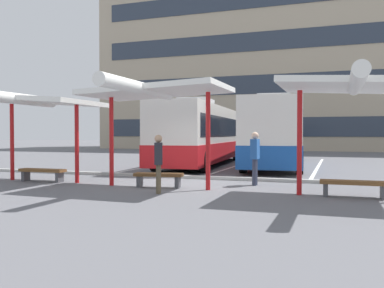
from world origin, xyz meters
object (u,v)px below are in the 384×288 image
(coach_bus_0, at_px, (203,136))
(waiting_shelter_0, at_px, (38,102))
(waiting_shelter_1, at_px, (154,93))
(coach_bus_1, at_px, (276,135))
(waiting_passenger_0, at_px, (158,160))
(bench_0, at_px, (42,172))
(waiting_passenger_1, at_px, (255,154))
(bench_2, at_px, (354,185))
(waiting_shelter_2, at_px, (355,87))
(bench_1, at_px, (159,177))

(coach_bus_0, height_order, waiting_shelter_0, coach_bus_0)
(waiting_shelter_1, bearing_deg, coach_bus_0, 99.13)
(coach_bus_1, height_order, waiting_passenger_0, coach_bus_1)
(bench_0, height_order, waiting_shelter_1, waiting_shelter_1)
(waiting_passenger_0, bearing_deg, waiting_passenger_1, 50.74)
(coach_bus_0, relative_size, waiting_passenger_1, 7.13)
(waiting_shelter_1, xyz_separation_m, bench_2, (5.73, 0.11, -2.61))
(waiting_shelter_0, bearing_deg, bench_2, -0.57)
(waiting_shelter_2, relative_size, bench_2, 2.75)
(waiting_shelter_0, xyz_separation_m, waiting_shelter_1, (4.51, -0.21, 0.16))
(waiting_shelter_1, height_order, waiting_passenger_0, waiting_shelter_1)
(waiting_shelter_2, bearing_deg, bench_2, 90.00)
(waiting_shelter_0, height_order, bench_0, waiting_shelter_0)
(coach_bus_0, relative_size, coach_bus_1, 1.03)
(waiting_shelter_0, xyz_separation_m, bench_0, (0.00, 0.21, -2.45))
(waiting_passenger_0, bearing_deg, bench_2, 10.73)
(waiting_shelter_0, bearing_deg, coach_bus_1, 56.38)
(coach_bus_1, bearing_deg, waiting_shelter_2, -71.75)
(coach_bus_0, height_order, waiting_passenger_1, coach_bus_0)
(waiting_passenger_1, bearing_deg, coach_bus_0, 118.45)
(coach_bus_0, height_order, waiting_shelter_1, coach_bus_0)
(waiting_shelter_0, height_order, bench_1, waiting_shelter_0)
(waiting_shelter_1, height_order, bench_1, waiting_shelter_1)
(waiting_passenger_1, bearing_deg, waiting_shelter_2, -33.94)
(bench_1, distance_m, bench_2, 5.73)
(waiting_passenger_1, bearing_deg, waiting_shelter_1, -146.04)
(bench_2, xyz_separation_m, waiting_passenger_0, (-5.20, -0.98, 0.62))
(bench_0, bearing_deg, bench_2, -1.73)
(bench_0, bearing_deg, coach_bus_1, 55.84)
(waiting_shelter_1, bearing_deg, bench_0, 174.67)
(coach_bus_0, distance_m, bench_1, 9.78)
(coach_bus_0, xyz_separation_m, coach_bus_1, (3.85, 0.49, 0.06))
(bench_0, height_order, bench_1, same)
(coach_bus_1, relative_size, bench_1, 7.68)
(bench_1, height_order, waiting_passenger_1, waiting_passenger_1)
(waiting_passenger_0, bearing_deg, coach_bus_1, 81.29)
(waiting_shelter_0, relative_size, bench_0, 2.76)
(coach_bus_1, distance_m, bench_0, 12.13)
(waiting_shelter_0, bearing_deg, bench_1, 1.44)
(waiting_shelter_0, xyz_separation_m, waiting_passenger_0, (5.04, -1.09, -1.83))
(waiting_shelter_0, xyz_separation_m, waiting_shelter_2, (10.24, -0.34, 0.10))
(waiting_shelter_1, xyz_separation_m, waiting_passenger_0, (0.53, -0.87, -1.98))
(coach_bus_1, distance_m, waiting_shelter_2, 11.15)
(coach_bus_1, height_order, bench_0, coach_bus_1)
(bench_1, height_order, waiting_passenger_0, waiting_passenger_0)
(bench_0, distance_m, waiting_shelter_1, 5.23)
(waiting_shelter_0, relative_size, waiting_shelter_1, 1.00)
(waiting_shelter_1, bearing_deg, waiting_shelter_2, -1.31)
(bench_1, relative_size, waiting_passenger_1, 0.90)
(waiting_passenger_1, bearing_deg, bench_0, -168.80)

